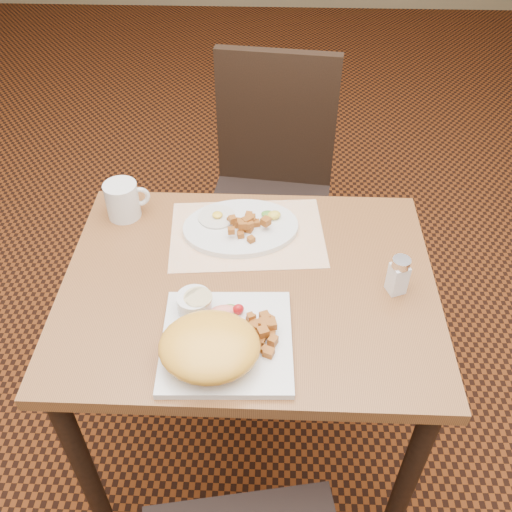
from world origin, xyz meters
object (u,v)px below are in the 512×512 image
(plate_oval, at_px, (241,228))
(coffee_mug, at_px, (123,200))
(chair_far, at_px, (271,181))
(plate_square, at_px, (227,342))
(table, at_px, (249,312))
(salt_shaker, at_px, (398,275))

(plate_oval, relative_size, coffee_mug, 2.58)
(chair_far, xyz_separation_m, plate_square, (-0.08, -0.91, 0.22))
(table, xyz_separation_m, plate_square, (-0.04, -0.19, 0.12))
(coffee_mug, bearing_deg, table, -34.98)
(table, height_order, chair_far, chair_far)
(plate_oval, height_order, salt_shaker, salt_shaker)
(chair_far, xyz_separation_m, coffee_mug, (-0.39, -0.47, 0.26))
(chair_far, height_order, plate_square, chair_far)
(plate_square, distance_m, salt_shaker, 0.43)
(salt_shaker, xyz_separation_m, coffee_mug, (-0.70, 0.26, -0.00))
(plate_square, height_order, coffee_mug, coffee_mug)
(chair_far, height_order, plate_oval, chair_far)
(plate_square, relative_size, plate_oval, 0.92)
(table, distance_m, plate_oval, 0.23)
(chair_far, height_order, coffee_mug, chair_far)
(table, xyz_separation_m, salt_shaker, (0.35, -0.02, 0.16))
(table, bearing_deg, coffee_mug, 145.02)
(table, relative_size, chair_far, 0.93)
(chair_far, distance_m, coffee_mug, 0.67)
(table, xyz_separation_m, coffee_mug, (-0.35, 0.24, 0.16))
(plate_square, xyz_separation_m, plate_oval, (0.01, 0.38, 0.00))
(chair_far, bearing_deg, salt_shaker, 119.16)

